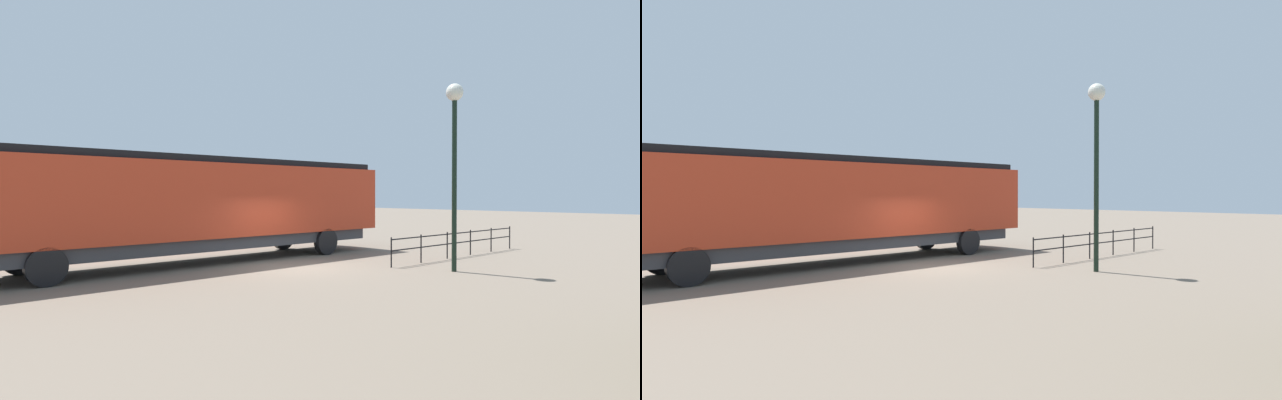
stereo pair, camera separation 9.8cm
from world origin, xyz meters
The scene contains 4 objects.
ground_plane centered at (0.00, 0.00, 0.00)m, with size 120.00×120.00×0.00m, color #756656.
locomotive centered at (-3.42, -1.39, 2.20)m, with size 3.14×16.77×3.89m.
lamp_post centered at (4.24, 3.22, 4.54)m, with size 0.57×0.57×6.17m.
platform_fence centered at (2.25, 6.82, 0.68)m, with size 0.05×8.84×1.05m.
Camera 2 is at (13.35, -11.40, 2.56)m, focal length 28.52 mm.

